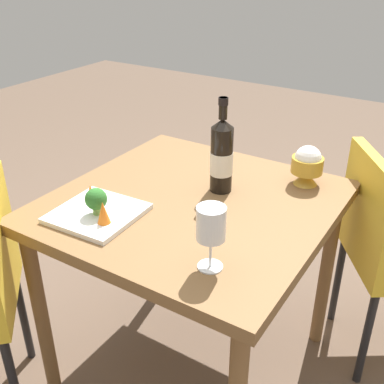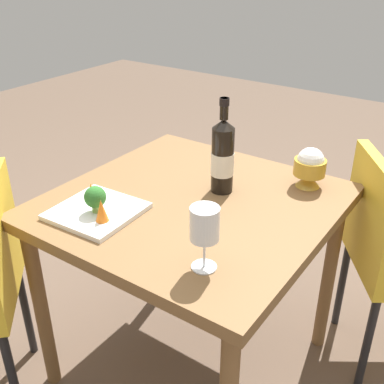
% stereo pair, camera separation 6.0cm
% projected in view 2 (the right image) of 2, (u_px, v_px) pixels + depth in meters
% --- Properties ---
extents(ground_plane, '(8.00, 8.00, 0.00)m').
position_uv_depth(ground_plane, '(192.00, 359.00, 1.90)').
color(ground_plane, brown).
extents(dining_table, '(0.88, 0.88, 0.73)m').
position_uv_depth(dining_table, '(192.00, 222.00, 1.60)').
color(dining_table, brown).
rests_on(dining_table, ground_plane).
extents(wine_bottle, '(0.08, 0.08, 0.33)m').
position_uv_depth(wine_bottle, '(223.00, 156.00, 1.56)').
color(wine_bottle, black).
rests_on(wine_bottle, dining_table).
extents(wine_glass, '(0.08, 0.08, 0.18)m').
position_uv_depth(wine_glass, '(205.00, 225.00, 1.18)').
color(wine_glass, white).
rests_on(wine_glass, dining_table).
extents(rice_bowl, '(0.11, 0.11, 0.14)m').
position_uv_depth(rice_bowl, '(310.00, 167.00, 1.62)').
color(rice_bowl, gold).
rests_on(rice_bowl, dining_table).
extents(serving_plate, '(0.26, 0.26, 0.02)m').
position_uv_depth(serving_plate, '(97.00, 211.00, 1.48)').
color(serving_plate, white).
rests_on(serving_plate, dining_table).
extents(broccoli_floret, '(0.07, 0.07, 0.09)m').
position_uv_depth(broccoli_floret, '(95.00, 198.00, 1.44)').
color(broccoli_floret, '#729E4C').
rests_on(broccoli_floret, serving_plate).
extents(carrot_garnish_left, '(0.04, 0.04, 0.07)m').
position_uv_depth(carrot_garnish_left, '(102.00, 210.00, 1.40)').
color(carrot_garnish_left, orange).
rests_on(carrot_garnish_left, serving_plate).
extents(carrot_garnish_right, '(0.03, 0.03, 0.05)m').
position_uv_depth(carrot_garnish_right, '(91.00, 191.00, 1.53)').
color(carrot_garnish_right, orange).
rests_on(carrot_garnish_right, serving_plate).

